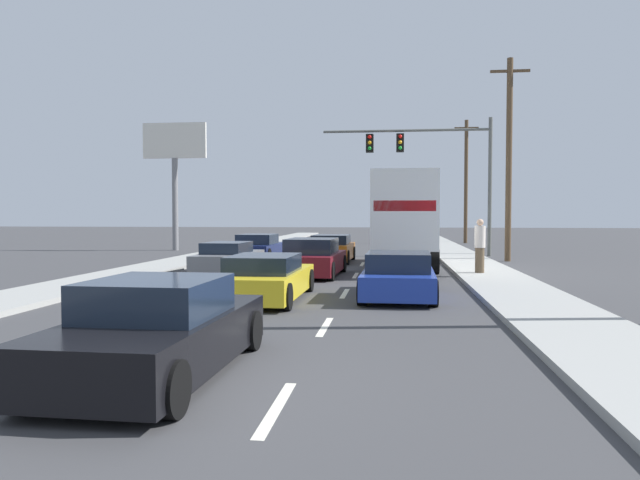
{
  "coord_description": "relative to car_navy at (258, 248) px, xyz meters",
  "views": [
    {
      "loc": [
        2.99,
        -7.53,
        2.2
      ],
      "look_at": [
        0.72,
        11.52,
        1.39
      ],
      "focal_mm": 33.89,
      "sensor_mm": 36.0,
      "label": 1
    }
  ],
  "objects": [
    {
      "name": "car_maroon",
      "position": [
        3.71,
        -7.66,
        0.05
      ],
      "size": [
        2.12,
        4.44,
        1.35
      ],
      "color": "maroon",
      "rests_on": "ground_plane"
    },
    {
      "name": "car_gray",
      "position": [
        0.29,
        -6.46,
        -0.03
      ],
      "size": [
        1.92,
        4.55,
        1.15
      ],
      "color": "slate",
      "rests_on": "ground_plane"
    },
    {
      "name": "ground_plane",
      "position": [
        3.52,
        3.53,
        -0.57
      ],
      "size": [
        140.0,
        140.0,
        0.0
      ],
      "primitive_type": "plane",
      "color": "#3D3D3F"
    },
    {
      "name": "car_black",
      "position": [
        3.35,
        -21.14,
        0.03
      ],
      "size": [
        2.05,
        4.48,
        1.33
      ],
      "color": "black",
      "rests_on": "ground_plane"
    },
    {
      "name": "lane_markings",
      "position": [
        3.52,
        -2.34,
        -0.56
      ],
      "size": [
        3.54,
        52.0,
        0.01
      ],
      "color": "silver",
      "rests_on": "ground_plane"
    },
    {
      "name": "pedestrian_near_corner",
      "position": [
        9.61,
        -7.22,
        0.53
      ],
      "size": [
        0.38,
        0.38,
        1.9
      ],
      "color": "brown",
      "rests_on": "sidewalk_right"
    },
    {
      "name": "roadside_billboard",
      "position": [
        -6.68,
        6.68,
        4.97
      ],
      "size": [
        3.96,
        0.36,
        7.78
      ],
      "color": "slate",
      "rests_on": "ground_plane"
    },
    {
      "name": "utility_pole_mid",
      "position": [
        11.93,
        0.15,
        4.3
      ],
      "size": [
        1.8,
        0.28,
        9.46
      ],
      "color": "brown",
      "rests_on": "ground_plane"
    },
    {
      "name": "traffic_signal_mast",
      "position": [
        8.03,
        3.6,
        4.83
      ],
      "size": [
        8.9,
        0.69,
        7.28
      ],
      "color": "#595B56",
      "rests_on": "ground_plane"
    },
    {
      "name": "car_orange",
      "position": [
        3.74,
        -1.29,
        0.03
      ],
      "size": [
        2.01,
        4.15,
        1.26
      ],
      "color": "orange",
      "rests_on": "ground_plane"
    },
    {
      "name": "sidewalk_left",
      "position": [
        -2.89,
        -1.47,
        -0.5
      ],
      "size": [
        2.33,
        80.0,
        0.14
      ],
      "primitive_type": "cube",
      "color": "#9E9E99",
      "rests_on": "ground_plane"
    },
    {
      "name": "box_truck",
      "position": [
        7.06,
        -4.22,
        1.58
      ],
      "size": [
        2.71,
        9.2,
        3.75
      ],
      "color": "white",
      "rests_on": "ground_plane"
    },
    {
      "name": "car_navy",
      "position": [
        0.0,
        0.0,
        0.0
      ],
      "size": [
        2.11,
        4.7,
        1.24
      ],
      "color": "#141E4C",
      "rests_on": "ground_plane"
    },
    {
      "name": "sidewalk_right",
      "position": [
        9.94,
        -1.47,
        -0.5
      ],
      "size": [
        2.33,
        80.0,
        0.14
      ],
      "primitive_type": "cube",
      "color": "#9E9E99",
      "rests_on": "ground_plane"
    },
    {
      "name": "utility_pole_far",
      "position": [
        12.14,
        18.36,
        4.28
      ],
      "size": [
        1.8,
        0.28,
        9.41
      ],
      "color": "brown",
      "rests_on": "ground_plane"
    },
    {
      "name": "car_yellow",
      "position": [
        3.31,
        -13.82,
        -0.02
      ],
      "size": [
        1.94,
        4.6,
        1.17
      ],
      "color": "yellow",
      "rests_on": "ground_plane"
    },
    {
      "name": "car_blue",
      "position": [
        6.7,
        -12.93,
        -0.01
      ],
      "size": [
        2.02,
        4.37,
        1.21
      ],
      "color": "#1E389E",
      "rests_on": "ground_plane"
    }
  ]
}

